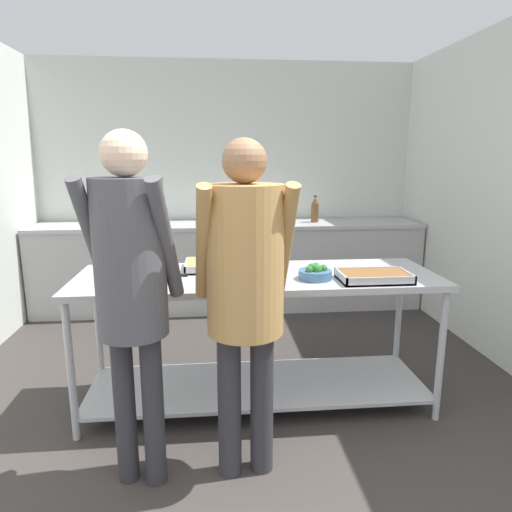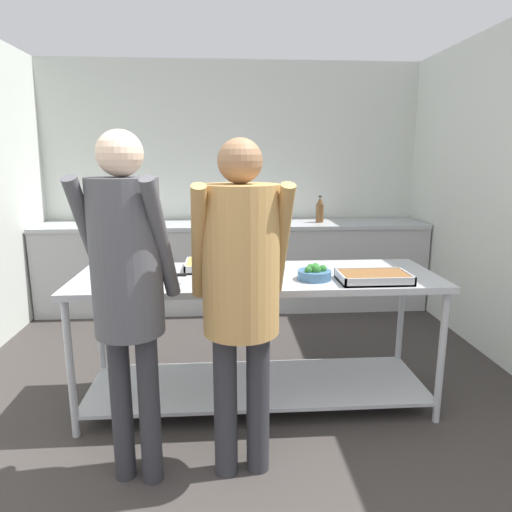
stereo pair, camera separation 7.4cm
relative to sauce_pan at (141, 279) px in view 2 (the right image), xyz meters
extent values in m
cube|color=silver|center=(0.60, 2.59, 0.40)|extent=(4.25, 0.06, 2.65)
cube|color=#A8A8A8|center=(0.60, 2.22, -0.48)|extent=(4.09, 0.62, 0.89)
cube|color=#ADAFB5|center=(0.60, 2.22, -0.01)|extent=(4.09, 0.65, 0.04)
cube|color=black|center=(1.11, 2.22, 0.00)|extent=(0.43, 0.42, 0.02)
cube|color=#ADAFB5|center=(0.70, 0.19, -0.06)|extent=(2.30, 0.76, 0.04)
cube|color=#ADAFB5|center=(0.70, 0.19, -0.80)|extent=(2.22, 0.68, 0.02)
cylinder|color=#ADAFB5|center=(-0.40, -0.14, -0.50)|extent=(0.04, 0.04, 0.85)
cylinder|color=#ADAFB5|center=(1.80, -0.14, -0.50)|extent=(0.04, 0.04, 0.85)
cylinder|color=#ADAFB5|center=(-0.40, 0.52, -0.50)|extent=(0.04, 0.04, 0.85)
cylinder|color=#ADAFB5|center=(1.80, 0.52, -0.50)|extent=(0.04, 0.04, 0.85)
cylinder|color=#ADAFB5|center=(0.00, 0.00, 0.00)|extent=(0.26, 0.26, 0.07)
cylinder|color=#B7472D|center=(0.00, 0.00, 0.02)|extent=(0.23, 0.23, 0.01)
cylinder|color=black|center=(0.20, 0.00, 0.02)|extent=(0.14, 0.02, 0.02)
cube|color=#ADAFB5|center=(0.42, 0.36, -0.03)|extent=(0.37, 0.31, 0.01)
cube|color=gold|center=(0.42, 0.36, 0.00)|extent=(0.34, 0.29, 0.04)
cube|color=#ADAFB5|center=(0.42, 0.21, -0.01)|extent=(0.37, 0.01, 0.05)
cube|color=#ADAFB5|center=(0.42, 0.51, -0.01)|extent=(0.37, 0.01, 0.05)
cube|color=#ADAFB5|center=(0.24, 0.36, -0.01)|extent=(0.01, 0.31, 0.05)
cube|color=#ADAFB5|center=(0.59, 0.36, -0.01)|extent=(0.01, 0.31, 0.05)
cylinder|color=white|center=(0.77, 0.22, -0.03)|extent=(0.27, 0.27, 0.01)
cylinder|color=white|center=(0.77, 0.22, -0.02)|extent=(0.27, 0.27, 0.01)
cylinder|color=white|center=(0.77, 0.22, -0.01)|extent=(0.27, 0.27, 0.01)
cylinder|color=white|center=(0.77, 0.22, 0.01)|extent=(0.26, 0.26, 0.01)
cylinder|color=white|center=(0.77, 0.22, 0.02)|extent=(0.26, 0.26, 0.01)
cylinder|color=white|center=(0.77, 0.22, 0.03)|extent=(0.26, 0.26, 0.01)
cylinder|color=#3D668C|center=(1.04, 0.04, -0.01)|extent=(0.21, 0.21, 0.06)
sphere|color=#2D702D|center=(1.09, 0.04, 0.03)|extent=(0.05, 0.05, 0.05)
sphere|color=#2D702D|center=(1.06, 0.09, 0.03)|extent=(0.05, 0.05, 0.05)
sphere|color=#2D702D|center=(1.03, 0.06, 0.03)|extent=(0.06, 0.06, 0.06)
sphere|color=#2D702D|center=(1.00, 0.01, 0.03)|extent=(0.05, 0.05, 0.05)
sphere|color=#2D702D|center=(1.05, 0.02, 0.03)|extent=(0.06, 0.06, 0.06)
cube|color=#ADAFB5|center=(1.39, -0.03, -0.03)|extent=(0.42, 0.27, 0.01)
cube|color=brown|center=(1.39, -0.03, 0.00)|extent=(0.40, 0.24, 0.04)
cube|color=#ADAFB5|center=(1.39, -0.15, -0.01)|extent=(0.42, 0.01, 0.05)
cube|color=#ADAFB5|center=(1.39, 0.10, -0.01)|extent=(0.42, 0.01, 0.05)
cube|color=#ADAFB5|center=(1.19, -0.03, -0.01)|extent=(0.01, 0.27, 0.05)
cube|color=#ADAFB5|center=(1.60, -0.03, -0.01)|extent=(0.01, 0.27, 0.05)
cylinder|color=#2D2D33|center=(0.49, -0.51, -0.53)|extent=(0.12, 0.12, 0.78)
cylinder|color=#2D2D33|center=(0.66, -0.50, -0.53)|extent=(0.12, 0.12, 0.78)
cylinder|color=tan|center=(0.38, -0.53, 0.30)|extent=(0.10, 0.33, 0.59)
cylinder|color=tan|center=(0.77, -0.49, 0.30)|extent=(0.10, 0.33, 0.59)
cylinder|color=tan|center=(0.57, -0.51, 0.22)|extent=(0.37, 0.37, 0.72)
sphere|color=#8C6647|center=(0.57, -0.51, 0.68)|extent=(0.21, 0.21, 0.21)
cylinder|color=#2D2D33|center=(-0.03, -0.51, -0.53)|extent=(0.11, 0.11, 0.80)
cylinder|color=#2D2D33|center=(0.11, -0.54, -0.53)|extent=(0.11, 0.11, 0.80)
cylinder|color=#4C4C51|center=(-0.13, -0.49, 0.33)|extent=(0.14, 0.34, 0.60)
cylinder|color=#4C4C51|center=(0.21, -0.57, 0.33)|extent=(0.14, 0.34, 0.60)
cylinder|color=#4C4C51|center=(0.04, -0.53, 0.24)|extent=(0.33, 0.33, 0.74)
sphere|color=beige|center=(0.04, -0.53, 0.72)|extent=(0.21, 0.21, 0.21)
cylinder|color=brown|center=(1.53, 2.22, 0.11)|extent=(0.08, 0.08, 0.19)
cone|color=brown|center=(1.53, 2.22, 0.24)|extent=(0.07, 0.07, 0.08)
cylinder|color=black|center=(1.53, 2.22, 0.29)|extent=(0.03, 0.03, 0.02)
camera|label=1|loc=(0.42, -2.63, 0.70)|focal=32.00mm
camera|label=2|loc=(0.50, -2.63, 0.70)|focal=32.00mm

